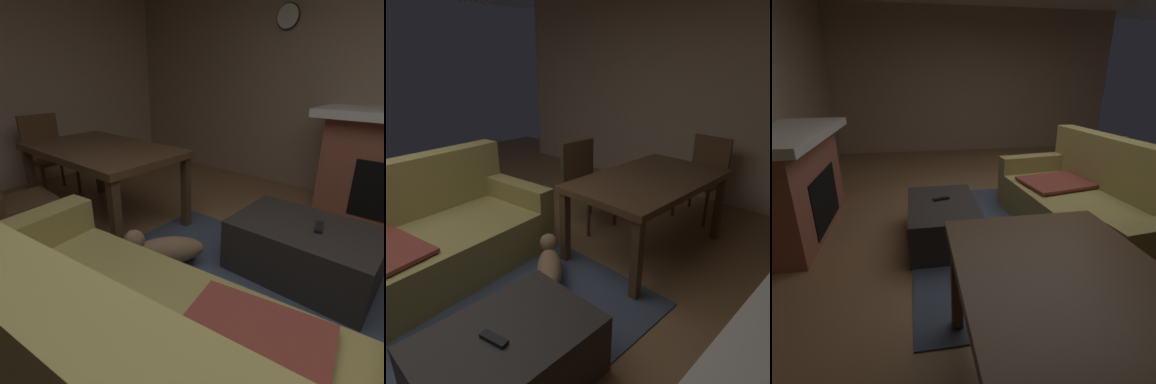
{
  "view_description": "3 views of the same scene",
  "coord_description": "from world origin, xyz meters",
  "views": [
    {
      "loc": [
        -0.43,
        0.92,
        1.38
      ],
      "look_at": [
        0.84,
        -0.57,
        0.61
      ],
      "focal_mm": 28.54,
      "sensor_mm": 36.0,
      "label": 1
    },
    {
      "loc": [
        -0.56,
        -2.31,
        1.74
      ],
      "look_at": [
        0.95,
        -0.79,
        0.92
      ],
      "focal_mm": 32.12,
      "sensor_mm": 36.0,
      "label": 2
    },
    {
      "loc": [
        2.81,
        -1.25,
        1.52
      ],
      "look_at": [
        0.5,
        -0.86,
        0.62
      ],
      "focal_mm": 27.87,
      "sensor_mm": 36.0,
      "label": 3
    }
  ],
  "objects": [
    {
      "name": "tv_remote",
      "position": [
        0.1,
        -1.03,
        0.41
      ],
      "size": [
        0.09,
        0.17,
        0.02
      ],
      "primitive_type": "cube",
      "rotation": [
        0.0,
        0.0,
        0.25
      ],
      "color": "black",
      "rests_on": "ottoman_coffee_table"
    },
    {
      "name": "fireplace",
      "position": [
        -0.23,
        -2.48,
        0.54
      ],
      "size": [
        1.75,
        0.76,
        1.07
      ],
      "color": "#9E5642",
      "rests_on": "ground"
    },
    {
      "name": "couch",
      "position": [
        0.32,
        0.44,
        0.33
      ],
      "size": [
        2.16,
        1.2,
        0.96
      ],
      "color": "#9E8E4C",
      "rests_on": "ground"
    },
    {
      "name": "small_dog",
      "position": [
        0.99,
        -0.42,
        0.17
      ],
      "size": [
        0.5,
        0.54,
        0.29
      ],
      "color": "#8C6B4C",
      "rests_on": "ground"
    },
    {
      "name": "area_rug",
      "position": [
        0.18,
        -0.33,
        0.01
      ],
      "size": [
        2.6,
        2.0,
        0.01
      ],
      "primitive_type": "cube",
      "color": "#3D475B",
      "rests_on": "ground"
    },
    {
      "name": "ottoman_coffee_table",
      "position": [
        0.18,
        -1.02,
        0.2
      ],
      "size": [
        0.97,
        0.66,
        0.4
      ],
      "primitive_type": "cube",
      "color": "#2D2826",
      "rests_on": "ground"
    },
    {
      "name": "dining_table",
      "position": [
        2.03,
        -0.65,
        0.66
      ],
      "size": [
        1.53,
        0.91,
        0.74
      ],
      "color": "#513823",
      "rests_on": "ground"
    },
    {
      "name": "floor",
      "position": [
        0.0,
        0.0,
        0.0
      ],
      "size": [
        9.04,
        9.04,
        0.0
      ],
      "primitive_type": "plane",
      "color": "olive"
    },
    {
      "name": "wall_left",
      "position": [
        -3.77,
        0.0,
        1.41
      ],
      "size": [
        0.12,
        6.11,
        2.82
      ],
      "primitive_type": "cube",
      "color": "#9E846B",
      "rests_on": "ground"
    }
  ]
}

